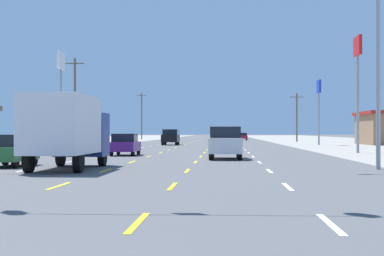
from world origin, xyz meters
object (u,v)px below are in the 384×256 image
suv_inner_right_mid (225,142)px  streetlight_right_row_0 (366,55)px  hatchback_far_left_near (10,150)px  hatchback_inner_left_midfar (125,144)px  suv_inner_left_far (171,137)px  pole_sign_right_row_1 (358,65)px  sedan_far_right_farther (243,136)px  pole_sign_right_row_2 (319,95)px  pole_sign_left_row_2 (61,73)px  box_truck_inner_left_nearest (67,128)px

suv_inner_right_mid → streetlight_right_row_0: (6.22, -10.17, 4.03)m
suv_inner_right_mid → streetlight_right_row_0: bearing=-58.6°
hatchback_far_left_near → streetlight_right_row_0: 17.13m
suv_inner_right_mid → hatchback_inner_left_midfar: size_ratio=1.26×
suv_inner_left_far → pole_sign_right_row_1: 33.90m
suv_inner_right_mid → hatchback_inner_left_midfar: 8.80m
sedan_far_right_farther → pole_sign_right_row_2: (8.14, -46.45, 5.51)m
sedan_far_right_farther → pole_sign_right_row_1: (6.80, -75.23, 6.20)m
suv_inner_right_mid → suv_inner_left_far: bearing=99.8°
hatchback_far_left_near → suv_inner_right_mid: suv_inner_right_mid is taller
sedan_far_right_farther → pole_sign_right_row_2: size_ratio=0.55×
hatchback_far_left_near → sedan_far_right_farther: size_ratio=0.87×
hatchback_inner_left_midfar → pole_sign_left_row_2: 25.53m
hatchback_inner_left_midfar → pole_sign_right_row_2: pole_sign_right_row_2 is taller
sedan_far_right_farther → pole_sign_right_row_1: pole_sign_right_row_1 is taller
sedan_far_right_farther → box_truck_inner_left_nearest: bearing=-96.2°
pole_sign_left_row_2 → streetlight_right_row_0: pole_sign_left_row_2 is taller
hatchback_far_left_near → suv_inner_left_far: size_ratio=0.80×
hatchback_inner_left_midfar → sedan_far_right_farther: size_ratio=0.87×
box_truck_inner_left_nearest → pole_sign_right_row_2: pole_sign_right_row_2 is taller
suv_inner_left_far → pole_sign_left_row_2: size_ratio=0.48×
pole_sign_right_row_1 → pole_sign_right_row_2: 28.82m
box_truck_inner_left_nearest → pole_sign_right_row_2: (18.79, 50.83, 4.43)m
box_truck_inner_left_nearest → pole_sign_left_row_2: pole_sign_left_row_2 is taller
suv_inner_right_mid → suv_inner_left_far: same height
pole_sign_right_row_1 → suv_inner_right_mid: bearing=-133.1°
suv_inner_left_far → streetlight_right_row_0: (13.08, -49.84, 4.03)m
hatchback_inner_left_midfar → suv_inner_left_far: size_ratio=0.80×
streetlight_right_row_0 → suv_inner_right_mid: bearing=121.4°
suv_inner_left_far → sedan_far_right_farther: suv_inner_left_far is taller
pole_sign_right_row_1 → pole_sign_right_row_2: size_ratio=1.13×
box_truck_inner_left_nearest → suv_inner_left_far: bearing=89.8°
suv_inner_left_far → pole_sign_right_row_1: (17.28, -28.55, 5.93)m
pole_sign_right_row_1 → pole_sign_left_row_2: bearing=149.9°
box_truck_inner_left_nearest → sedan_far_right_farther: bearing=83.8°
pole_sign_right_row_2 → hatchback_inner_left_midfar: bearing=-118.5°
hatchback_inner_left_midfar → pole_sign_left_row_2: pole_sign_left_row_2 is taller
suv_inner_left_far → pole_sign_right_row_1: size_ratio=0.53×
box_truck_inner_left_nearest → hatchback_inner_left_midfar: bearing=90.1°
pole_sign_left_row_2 → sedan_far_right_farther: bearing=70.2°
suv_inner_right_mid → pole_sign_left_row_2: pole_sign_left_row_2 is taller
suv_inner_left_far → pole_sign_left_row_2: (-10.76, -12.31, 6.91)m
hatchback_inner_left_midfar → pole_sign_left_row_2: (-10.56, 22.11, 7.16)m
suv_inner_right_mid → pole_sign_right_row_2: pole_sign_right_row_2 is taller
sedan_far_right_farther → pole_sign_right_row_2: pole_sign_right_row_2 is taller
suv_inner_right_mid → pole_sign_right_row_2: 41.93m
box_truck_inner_left_nearest → pole_sign_right_row_1: pole_sign_right_row_1 is taller
suv_inner_right_mid → pole_sign_right_row_1: 16.35m
suv_inner_right_mid → sedan_far_right_farther: 86.42m
suv_inner_left_far → streetlight_right_row_0: 51.68m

